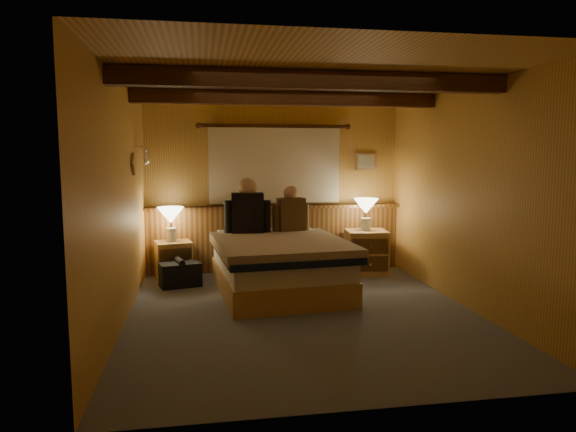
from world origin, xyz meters
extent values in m
plane|color=#565D67|center=(0.00, 0.00, 0.00)|extent=(4.20, 4.20, 0.00)
plane|color=#E3AF55|center=(0.00, 0.00, 2.40)|extent=(4.20, 4.20, 0.00)
plane|color=gold|center=(0.00, 2.10, 1.20)|extent=(3.60, 0.00, 3.60)
plane|color=gold|center=(-1.80, 0.00, 1.20)|extent=(0.00, 4.20, 4.20)
plane|color=gold|center=(1.80, 0.00, 1.20)|extent=(0.00, 4.20, 4.20)
plane|color=gold|center=(0.00, -2.10, 1.20)|extent=(3.60, 0.00, 3.60)
cube|color=brown|center=(0.00, 2.04, 0.45)|extent=(3.60, 0.12, 0.90)
cube|color=brown|center=(0.00, 1.98, 0.92)|extent=(3.60, 0.22, 0.04)
cylinder|color=#4B2E12|center=(0.00, 2.02, 2.05)|extent=(2.10, 0.05, 0.05)
sphere|color=#4B2E12|center=(-1.05, 2.02, 2.05)|extent=(0.08, 0.08, 0.08)
sphere|color=#4B2E12|center=(1.05, 2.02, 2.05)|extent=(0.08, 0.08, 0.08)
cube|color=white|center=(0.00, 2.03, 1.50)|extent=(1.85, 0.08, 1.05)
cube|color=#4B2E12|center=(0.00, -0.60, 2.31)|extent=(3.60, 0.15, 0.16)
cube|color=#4B2E12|center=(0.00, 0.90, 2.31)|extent=(3.60, 0.15, 0.16)
cylinder|color=silver|center=(-1.74, 1.60, 1.75)|extent=(0.03, 0.55, 0.03)
torus|color=silver|center=(-1.71, 1.45, 1.63)|extent=(0.01, 0.21, 0.21)
torus|color=silver|center=(-1.71, 1.68, 1.63)|extent=(0.01, 0.21, 0.21)
cube|color=tan|center=(1.35, 2.08, 1.55)|extent=(0.30, 0.03, 0.25)
cube|color=beige|center=(1.35, 2.06, 1.55)|extent=(0.24, 0.01, 0.19)
cube|color=tan|center=(-0.12, 0.87, 0.14)|extent=(1.56, 1.98, 0.28)
cube|color=silver|center=(-0.12, 0.87, 0.39)|extent=(1.51, 1.94, 0.22)
cube|color=black|center=(-0.10, 0.64, 0.53)|extent=(1.58, 1.62, 0.07)
cube|color=tan|center=(-0.11, 0.76, 0.60)|extent=(1.64, 1.80, 0.11)
cube|color=silver|center=(-0.54, 1.56, 0.58)|extent=(0.59, 0.37, 0.15)
cube|color=silver|center=(0.17, 1.62, 0.58)|extent=(0.59, 0.37, 0.15)
cube|color=tan|center=(-1.41, 1.77, 0.25)|extent=(0.53, 0.50, 0.50)
cube|color=brown|center=(-1.37, 1.58, 0.35)|extent=(0.41, 0.10, 0.18)
cube|color=brown|center=(-1.37, 1.58, 0.15)|extent=(0.41, 0.10, 0.18)
cylinder|color=silver|center=(-1.37, 1.58, 0.35)|extent=(0.04, 0.04, 0.03)
cylinder|color=silver|center=(-1.37, 1.58, 0.15)|extent=(0.04, 0.04, 0.03)
cube|color=tan|center=(1.23, 1.63, 0.30)|extent=(0.60, 0.55, 0.61)
cube|color=brown|center=(1.21, 1.39, 0.42)|extent=(0.50, 0.07, 0.21)
cube|color=brown|center=(1.21, 1.39, 0.18)|extent=(0.50, 0.07, 0.21)
cylinder|color=silver|center=(1.21, 1.39, 0.42)|extent=(0.03, 0.03, 0.03)
cylinder|color=silver|center=(1.21, 1.39, 0.18)|extent=(0.03, 0.03, 0.03)
cylinder|color=silver|center=(-1.44, 1.81, 0.59)|extent=(0.14, 0.14, 0.18)
cylinder|color=silver|center=(-1.44, 1.81, 0.71)|extent=(0.02, 0.02, 0.10)
cone|color=#FFF2C6|center=(-1.44, 1.81, 0.85)|extent=(0.35, 0.35, 0.21)
cylinder|color=silver|center=(1.22, 1.64, 0.69)|extent=(0.13, 0.13, 0.17)
cylinder|color=silver|center=(1.22, 1.64, 0.80)|extent=(0.02, 0.02, 0.09)
cone|color=#FFF2C6|center=(1.22, 1.64, 0.95)|extent=(0.34, 0.34, 0.21)
cube|color=black|center=(-0.44, 1.43, 0.89)|extent=(0.42, 0.26, 0.54)
cylinder|color=black|center=(-0.68, 1.44, 0.85)|extent=(0.13, 0.13, 0.43)
cylinder|color=black|center=(-0.21, 1.42, 0.85)|extent=(0.13, 0.13, 0.43)
sphere|color=tan|center=(-0.44, 1.43, 1.24)|extent=(0.24, 0.24, 0.24)
cube|color=#47331C|center=(0.14, 1.50, 0.85)|extent=(0.38, 0.26, 0.46)
cylinder|color=#47331C|center=(-0.06, 1.46, 0.82)|extent=(0.11, 0.11, 0.37)
cylinder|color=#47331C|center=(0.34, 1.54, 0.82)|extent=(0.11, 0.11, 0.37)
sphere|color=tan|center=(0.14, 1.50, 1.15)|extent=(0.20, 0.20, 0.20)
cube|color=black|center=(-1.31, 1.33, 0.15)|extent=(0.56, 0.41, 0.30)
cylinder|color=black|center=(-1.31, 1.33, 0.32)|extent=(0.15, 0.31, 0.08)
camera|label=1|loc=(-1.02, -5.14, 1.66)|focal=32.00mm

